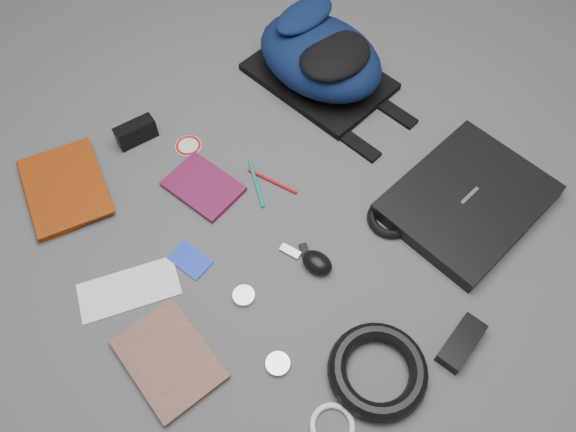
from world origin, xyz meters
TOP-DOWN VIEW (x-y plane):
  - ground at (0.00, 0.00)m, footprint 4.00×4.00m
  - backpack at (0.37, 0.32)m, footprint 0.34×0.46m
  - laptop at (0.37, -0.24)m, footprint 0.41×0.34m
  - textbook_red at (-0.48, 0.44)m, footprint 0.25×0.29m
  - comic_book at (-0.50, -0.11)m, footprint 0.16×0.22m
  - envelope at (-0.40, 0.08)m, footprint 0.25×0.17m
  - dvd_case at (-0.11, 0.21)m, footprint 0.16×0.21m
  - compact_camera at (-0.15, 0.45)m, footprint 0.11×0.05m
  - sticker_disc at (-0.06, 0.35)m, footprint 0.08×0.08m
  - pen_teal at (0.00, 0.13)m, footprint 0.07×0.14m
  - pen_red at (0.04, 0.11)m, footprint 0.06×0.14m
  - id_badge at (-0.25, 0.06)m, footprint 0.08×0.11m
  - usb_black at (-0.03, -0.10)m, footprint 0.04×0.06m
  - usb_silver at (-0.05, -0.07)m, footprint 0.04×0.05m
  - mouse at (-0.03, -0.14)m, footprint 0.07×0.09m
  - headphone_left at (-0.21, -0.10)m, footprint 0.06×0.06m
  - headphone_right at (-0.24, -0.27)m, footprint 0.07×0.07m
  - cable_coil at (0.19, -0.16)m, footprint 0.14×0.14m
  - power_brick at (0.09, -0.48)m, footprint 0.13×0.08m
  - power_cord_coil at (-0.09, -0.41)m, footprint 0.27×0.27m
  - white_cable_coil at (-0.24, -0.43)m, footprint 0.12×0.12m

SIDE VIEW (x-z plane):
  - ground at x=0.00m, z-range 0.00..0.00m
  - sticker_disc at x=-0.06m, z-range 0.00..0.00m
  - envelope at x=-0.40m, z-range 0.00..0.00m
  - id_badge at x=-0.25m, z-range 0.00..0.00m
  - pen_red at x=0.04m, z-range 0.00..0.01m
  - pen_teal at x=0.00m, z-range 0.00..0.01m
  - usb_black at x=-0.03m, z-range 0.00..0.01m
  - usb_silver at x=-0.05m, z-range 0.00..0.01m
  - white_cable_coil at x=-0.24m, z-range 0.00..0.01m
  - headphone_left at x=-0.21m, z-range 0.00..0.01m
  - headphone_right at x=-0.24m, z-range 0.00..0.01m
  - dvd_case at x=-0.11m, z-range 0.00..0.01m
  - comic_book at x=-0.50m, z-range 0.00..0.02m
  - cable_coil at x=0.19m, z-range 0.00..0.02m
  - textbook_red at x=-0.48m, z-range 0.00..0.03m
  - power_brick at x=0.09m, z-range 0.00..0.03m
  - laptop at x=0.37m, z-range 0.00..0.04m
  - mouse at x=-0.03m, z-range 0.00..0.04m
  - power_cord_coil at x=-0.09m, z-range 0.00..0.04m
  - compact_camera at x=-0.15m, z-range 0.00..0.06m
  - backpack at x=0.37m, z-range 0.00..0.18m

